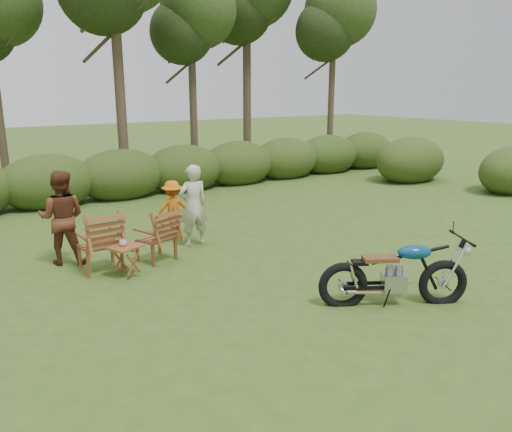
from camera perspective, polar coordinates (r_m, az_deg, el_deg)
ground at (r=7.48m, az=9.81°, el=-9.89°), size 80.00×80.00×0.00m
tree_line at (r=15.51m, az=-15.15°, el=16.71°), size 22.52×11.62×8.14m
motorcycle at (r=7.65m, az=15.26°, el=-9.63°), size 2.17×1.74×1.18m
lawn_chair_right at (r=9.34m, az=-11.25°, el=-4.95°), size 0.82×0.82×0.96m
lawn_chair_left at (r=9.10m, az=-17.20°, el=-5.86°), size 0.73×0.73×1.05m
side_table at (r=8.59m, az=-14.57°, el=-5.00°), size 0.63×0.59×0.53m
cup at (r=8.51m, az=-14.94°, el=-3.00°), size 0.15×0.15×0.10m
adult_a at (r=10.09m, az=-7.05°, el=-3.31°), size 0.61×0.42×1.63m
adult_b at (r=9.66m, az=-20.85°, el=-5.00°), size 1.02×0.95×1.68m
child at (r=10.74m, az=-9.37°, el=-2.32°), size 0.85×0.60×1.20m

